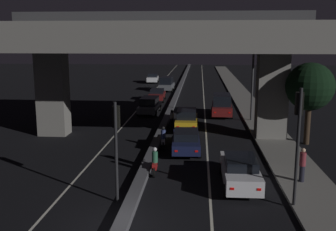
{
  "coord_description": "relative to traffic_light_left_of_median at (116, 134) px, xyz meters",
  "views": [
    {
      "loc": [
        2.91,
        -14.0,
        7.21
      ],
      "look_at": [
        0.43,
        16.88,
        1.19
      ],
      "focal_mm": 42.0,
      "sensor_mm": 36.0,
      "label": 1
    }
  ],
  "objects": [
    {
      "name": "ground_plane",
      "position": [
        0.69,
        -2.49,
        -3.13
      ],
      "size": [
        200.0,
        200.0,
        0.0
      ],
      "primitive_type": "plane",
      "color": "black"
    },
    {
      "name": "lane_line_left_inner",
      "position": [
        -2.79,
        32.51,
        -3.13
      ],
      "size": [
        0.12,
        126.0,
        0.0
      ],
      "primitive_type": "cube",
      "color": "beige",
      "rests_on": "ground_plane"
    },
    {
      "name": "lane_line_right_inner",
      "position": [
        4.18,
        32.51,
        -3.13
      ],
      "size": [
        0.12,
        126.0,
        0.0
      ],
      "primitive_type": "cube",
      "color": "beige",
      "rests_on": "ground_plane"
    },
    {
      "name": "median_divider",
      "position": [
        0.69,
        32.51,
        -2.97
      ],
      "size": [
        0.59,
        126.0,
        0.32
      ],
      "primitive_type": "cube",
      "color": "#4C4C51",
      "rests_on": "ground_plane"
    },
    {
      "name": "sidewalk_right",
      "position": [
        9.03,
        25.51,
        -3.05
      ],
      "size": [
        2.71,
        126.0,
        0.15
      ],
      "primitive_type": "cube",
      "color": "slate",
      "rests_on": "ground_plane"
    },
    {
      "name": "elevated_overpass",
      "position": [
        0.69,
        12.2,
        3.88
      ],
      "size": [
        21.64,
        11.53,
        9.17
      ],
      "color": "slate",
      "rests_on": "ground_plane"
    },
    {
      "name": "traffic_light_left_of_median",
      "position": [
        0.0,
        0.0,
        0.0
      ],
      "size": [
        0.3,
        0.49,
        4.57
      ],
      "color": "black",
      "rests_on": "ground_plane"
    },
    {
      "name": "traffic_light_right_of_median",
      "position": [
        7.77,
        -0.01,
        0.45
      ],
      "size": [
        0.3,
        0.49,
        5.25
      ],
      "color": "black",
      "rests_on": "ground_plane"
    },
    {
      "name": "street_lamp",
      "position": [
        7.89,
        18.24,
        1.52
      ],
      "size": [
        2.4,
        0.32,
        7.82
      ],
      "color": "#2D2D30",
      "rests_on": "ground_plane"
    },
    {
      "name": "car_white_lead",
      "position": [
        5.69,
        2.45,
        -2.34
      ],
      "size": [
        1.87,
        4.81,
        1.52
      ],
      "rotation": [
        0.0,
        0.0,
        1.58
      ],
      "color": "silver",
      "rests_on": "ground_plane"
    },
    {
      "name": "car_dark_blue_second",
      "position": [
        2.79,
        8.32,
        -2.38
      ],
      "size": [
        2.05,
        4.69,
        1.42
      ],
      "rotation": [
        0.0,
        0.0,
        1.62
      ],
      "color": "#141938",
      "rests_on": "ground_plane"
    },
    {
      "name": "car_taxi_yellow_third",
      "position": [
        2.62,
        14.5,
        -2.25
      ],
      "size": [
        1.89,
        4.16,
        1.68
      ],
      "rotation": [
        0.0,
        0.0,
        1.58
      ],
      "color": "gold",
      "rests_on": "ground_plane"
    },
    {
      "name": "car_dark_red_fourth",
      "position": [
        5.76,
        20.76,
        -2.06
      ],
      "size": [
        2.11,
        4.59,
        2.05
      ],
      "rotation": [
        0.0,
        0.0,
        1.54
      ],
      "color": "#591414",
      "rests_on": "ground_plane"
    },
    {
      "name": "car_grey_lead_oncoming",
      "position": [
        -1.28,
        21.45,
        -2.29
      ],
      "size": [
        2.04,
        4.65,
        1.61
      ],
      "rotation": [
        0.0,
        0.0,
        -1.61
      ],
      "color": "#515459",
      "rests_on": "ground_plane"
    },
    {
      "name": "car_dark_red_second_oncoming",
      "position": [
        -1.4,
        29.54,
        -2.39
      ],
      "size": [
        1.93,
        4.36,
        1.39
      ],
      "rotation": [
        0.0,
        0.0,
        -1.56
      ],
      "color": "#591414",
      "rests_on": "ground_plane"
    },
    {
      "name": "car_grey_third_oncoming",
      "position": [
        -1.01,
        38.55,
        -2.09
      ],
      "size": [
        2.11,
        4.05,
        2.01
      ],
      "rotation": [
        0.0,
        0.0,
        -1.62
      ],
      "color": "#515459",
      "rests_on": "ground_plane"
    },
    {
      "name": "car_white_fourth_oncoming",
      "position": [
        -4.25,
        49.13,
        -2.35
      ],
      "size": [
        2.05,
        4.19,
        1.51
      ],
      "rotation": [
        0.0,
        0.0,
        -1.52
      ],
      "color": "silver",
      "rests_on": "ground_plane"
    },
    {
      "name": "motorcycle_red_filtering_near",
      "position": [
        1.25,
        3.84,
        -2.49
      ],
      "size": [
        0.33,
        1.75,
        1.48
      ],
      "rotation": [
        0.0,
        0.0,
        1.61
      ],
      "color": "black",
      "rests_on": "ground_plane"
    },
    {
      "name": "motorcycle_white_filtering_mid",
      "position": [
        1.24,
        8.91,
        -2.49
      ],
      "size": [
        0.34,
        1.9,
        1.5
      ],
      "rotation": [
        0.0,
        0.0,
        1.65
      ],
      "color": "black",
      "rests_on": "ground_plane"
    },
    {
      "name": "motorcycle_black_filtering_far",
      "position": [
        1.34,
        15.8,
        -2.53
      ],
      "size": [
        0.32,
        1.79,
        1.4
      ],
      "rotation": [
        0.0,
        0.0,
        1.57
      ],
      "color": "black",
      "rests_on": "ground_plane"
    },
    {
      "name": "pedestrian_on_sidewalk",
      "position": [
        8.82,
        2.83,
        -2.09
      ],
      "size": [
        0.32,
        0.32,
        1.75
      ],
      "color": "black",
      "rests_on": "sidewalk_right"
    },
    {
      "name": "roadside_tree_kerbside_near",
      "position": [
        11.12,
        10.79,
        0.89
      ],
      "size": [
        3.28,
        3.28,
        5.69
      ],
      "color": "#2D2116",
      "rests_on": "ground_plane"
    }
  ]
}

